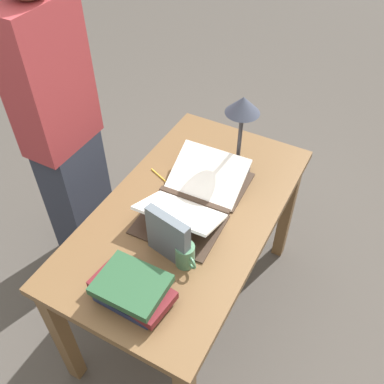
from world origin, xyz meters
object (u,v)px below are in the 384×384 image
object	(u,v)px
reading_lamp	(242,115)
coffee_mug	(185,255)
book_stack_tall	(132,289)
book_standing_upright	(168,237)
open_book	(195,196)
person_reader	(63,136)
pencil	(161,178)

from	to	relation	value
reading_lamp	coffee_mug	world-z (taller)	reading_lamp
book_stack_tall	book_standing_upright	bearing A→B (deg)	175.00
open_book	person_reader	xyz separation A→B (m)	(-0.02, -0.72, 0.04)
person_reader	pencil	bearing A→B (deg)	-85.73
reading_lamp	coffee_mug	xyz separation A→B (m)	(0.58, 0.05, -0.25)
pencil	person_reader	xyz separation A→B (m)	(0.04, -0.52, 0.07)
coffee_mug	person_reader	xyz separation A→B (m)	(-0.32, -0.84, 0.03)
book_standing_upright	reading_lamp	bearing A→B (deg)	-171.58
book_standing_upright	coffee_mug	world-z (taller)	book_standing_upright
reading_lamp	pencil	distance (m)	0.46
open_book	book_standing_upright	xyz separation A→B (m)	(0.29, 0.05, 0.07)
book_stack_tall	pencil	size ratio (longest dim) A/B	2.10
coffee_mug	pencil	size ratio (longest dim) A/B	0.69
open_book	person_reader	bearing A→B (deg)	-93.85
book_standing_upright	pencil	world-z (taller)	book_standing_upright
reading_lamp	coffee_mug	size ratio (longest dim) A/B	3.87
coffee_mug	person_reader	distance (m)	0.90
book_standing_upright	pencil	distance (m)	0.45
reading_lamp	coffee_mug	distance (m)	0.63
book_stack_tall	book_standing_upright	xyz separation A→B (m)	(-0.22, 0.02, 0.06)
pencil	person_reader	distance (m)	0.53
book_stack_tall	book_standing_upright	size ratio (longest dim) A/B	1.40
open_book	reading_lamp	world-z (taller)	reading_lamp
person_reader	coffee_mug	bearing A→B (deg)	-110.87
open_book	reading_lamp	size ratio (longest dim) A/B	1.47
book_stack_tall	reading_lamp	size ratio (longest dim) A/B	0.78
book_stack_tall	pencil	world-z (taller)	book_stack_tall
book_standing_upright	reading_lamp	distance (m)	0.61
coffee_mug	book_standing_upright	bearing A→B (deg)	-93.50
reading_lamp	person_reader	world-z (taller)	person_reader
book_stack_tall	pencil	xyz separation A→B (m)	(-0.57, -0.23, -0.04)
open_book	person_reader	size ratio (longest dim) A/B	0.34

